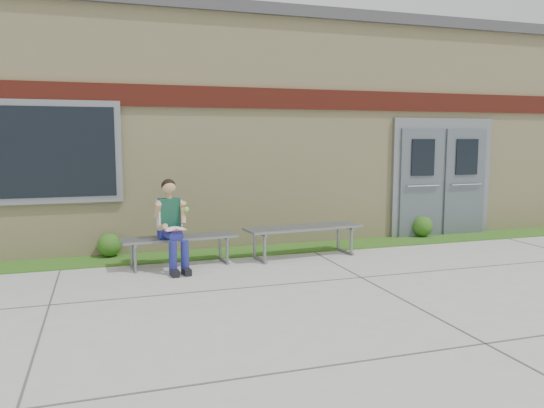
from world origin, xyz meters
name	(u,v)px	position (x,y,z in m)	size (l,w,h in m)	color
ground	(307,294)	(0.00, 0.00, 0.00)	(80.00, 80.00, 0.00)	#9E9E99
grass_strip	(251,251)	(0.00, 2.60, 0.01)	(16.00, 0.80, 0.02)	#245216
school_building	(210,130)	(0.00, 5.99, 2.10)	(16.20, 6.22, 4.20)	beige
bench_left	(180,243)	(-1.29, 1.98, 0.34)	(1.75, 0.62, 0.45)	slate
bench_right	(304,233)	(0.71, 1.98, 0.39)	(1.96, 0.71, 0.50)	slate
girl	(172,223)	(-1.42, 1.78, 0.69)	(0.50, 0.81, 1.32)	navy
shrub_mid	(109,245)	(-2.29, 2.85, 0.21)	(0.38, 0.38, 0.38)	#245216
shrub_east	(422,226)	(3.52, 2.85, 0.22)	(0.39, 0.39, 0.39)	#245216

